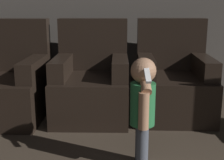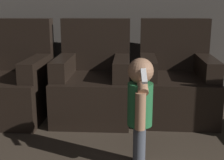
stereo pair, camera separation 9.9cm
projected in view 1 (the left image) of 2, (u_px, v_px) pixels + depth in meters
armchair_left at (8, 85)px, 3.31m from camera, size 0.84×0.93×1.03m
armchair_middle at (92, 84)px, 3.35m from camera, size 0.82×0.92×1.03m
armchair_right at (173, 83)px, 3.39m from camera, size 0.84×0.93×1.03m
person_toddler at (143, 104)px, 2.24m from camera, size 0.18×0.33×0.82m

